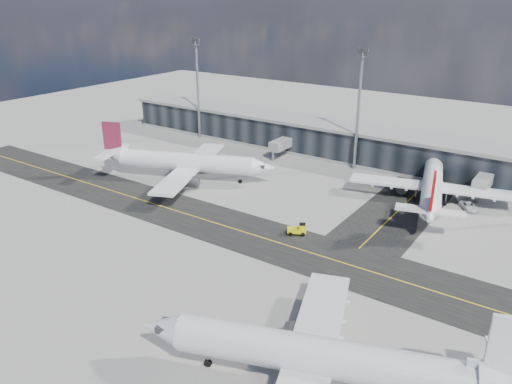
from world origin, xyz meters
TOP-DOWN VIEW (x-y plane):
  - ground at (0.00, 0.00)m, footprint 300.00×300.00m
  - taxiway_lanes at (3.91, 10.74)m, footprint 180.00×63.00m
  - terminal_concourse at (0.04, 54.93)m, footprint 152.00×19.80m
  - floodlight_masts at (0.00, 48.00)m, footprint 102.50×0.70m
  - airliner_af at (-29.71, 18.70)m, footprint 41.20×35.65m
  - airliner_redtail at (21.98, 37.07)m, footprint 33.77×39.25m
  - airliner_near at (27.98, -22.52)m, footprint 41.94×36.21m
  - baggage_tug at (6.77, 8.74)m, footprint 3.70×3.04m
  - service_van at (29.37, 38.06)m, footprint 4.96×5.39m

SIDE VIEW (x-z plane):
  - ground at x=0.00m, z-range 0.00..0.00m
  - taxiway_lanes at x=3.91m, z-range -0.01..0.03m
  - service_van at x=29.37m, z-range 0.00..1.40m
  - baggage_tug at x=6.77m, z-range 0.00..2.11m
  - airliner_redtail at x=21.98m, z-range -2.00..9.77m
  - terminal_concourse at x=0.04m, z-range -0.31..8.49m
  - airliner_af at x=-29.71m, z-range -2.15..10.54m
  - airliner_near at x=27.98m, z-range -2.17..10.60m
  - floodlight_masts at x=0.00m, z-range 1.16..30.06m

